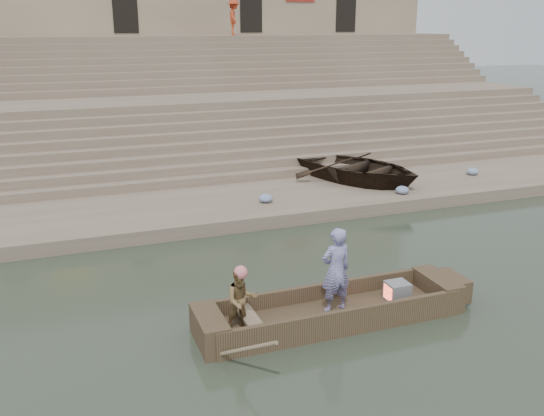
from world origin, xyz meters
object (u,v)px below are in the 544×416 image
main_rowboat (331,316)px  pedestrian (234,17)px  rowing_man (241,300)px  beached_rowboat (359,168)px  standing_man (336,270)px  television (397,291)px

main_rowboat → pedestrian: bearing=78.2°
main_rowboat → pedestrian: pedestrian is taller
rowing_man → beached_rowboat: rowing_man is taller
standing_man → rowing_man: 2.04m
rowing_man → beached_rowboat: size_ratio=0.27×
beached_rowboat → television: bearing=-140.8°
main_rowboat → beached_rowboat: beached_rowboat is taller
main_rowboat → rowing_man: 2.08m
pedestrian → rowing_man: bearing=177.9°
rowing_man → television: size_ratio=2.72×
rowing_man → television: (3.46, 0.07, -0.43)m
television → pedestrian: pedestrian is taller
standing_man → beached_rowboat: size_ratio=0.38×
television → beached_rowboat: bearing=66.8°
rowing_man → pedestrian: bearing=74.6°
standing_man → television: bearing=174.7°
rowing_man → pedestrian: pedestrian is taller
beached_rowboat → pedestrian: pedestrian is taller
rowing_man → pedestrian: size_ratio=0.70×
beached_rowboat → standing_man: bearing=-148.6°
standing_man → pedestrian: size_ratio=1.00×
main_rowboat → standing_man: bearing=16.4°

